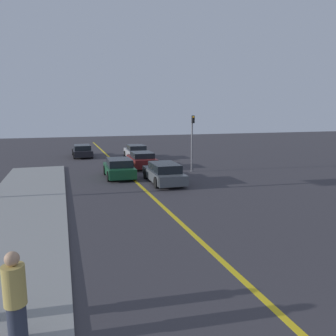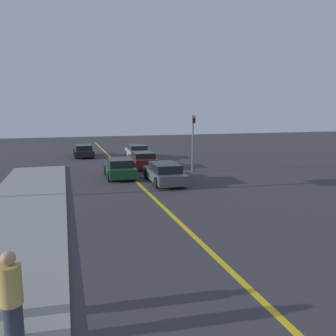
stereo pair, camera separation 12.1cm
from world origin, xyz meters
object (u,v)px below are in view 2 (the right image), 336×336
Objects in this scene: car_ahead_center at (120,168)px; traffic_light at (193,138)px; car_far_distant at (143,160)px; car_near_right_lane at (164,173)px; pedestrian_near_curb at (11,297)px; car_oncoming_far at (84,151)px; car_parked_left_lot at (137,152)px.

car_ahead_center is 0.94× the size of traffic_light.
car_near_right_lane is at bearing -88.71° from car_far_distant.
car_near_right_lane is 14.91m from pedestrian_near_curb.
traffic_light reaches higher than car_oncoming_far.
pedestrian_near_curb is at bearing -121.92° from traffic_light.
car_oncoming_far is (-4.13, 8.22, -0.04)m from car_far_distant.
car_near_right_lane is 1.15× the size of car_far_distant.
car_near_right_lane is 14.80m from car_oncoming_far.
car_ahead_center is at bearing -174.91° from traffic_light.
traffic_light is at bearing 58.08° from pedestrian_near_curb.
car_oncoming_far is 2.41× the size of pedestrian_near_curb.
pedestrian_near_curb is (-2.84, -27.39, 0.41)m from car_oncoming_far.
traffic_light is (7.28, -11.14, 1.96)m from car_oncoming_far.
car_near_right_lane is at bearing -91.49° from car_parked_left_lot.
car_ahead_center is 16.41m from pedestrian_near_curb.
pedestrian_near_curb reaches higher than car_far_distant.
car_near_right_lane is 11.38m from car_parked_left_lot.
pedestrian_near_curb is at bearing -105.27° from car_parked_left_lot.
car_far_distant is at bearing 70.00° from pedestrian_near_curb.
car_parked_left_lot is at bearing 83.78° from car_far_distant.
car_far_distant is 9.20m from car_oncoming_far.
car_near_right_lane is 1.06× the size of car_parked_left_lot.
car_far_distant is (2.39, 3.41, -0.00)m from car_ahead_center.
car_parked_left_lot is at bearing 72.60° from pedestrian_near_curb.
car_far_distant is 0.90× the size of car_oncoming_far.
pedestrian_near_curb is 19.20m from traffic_light.
car_parked_left_lot is 8.84m from traffic_light.
pedestrian_near_curb is 0.43× the size of traffic_light.
car_ahead_center reaches higher than car_oncoming_far.
car_near_right_lane is 1.16× the size of car_ahead_center.
traffic_light is (2.43, -8.28, 1.91)m from car_parked_left_lot.
pedestrian_near_curb reaches higher than car_oncoming_far.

